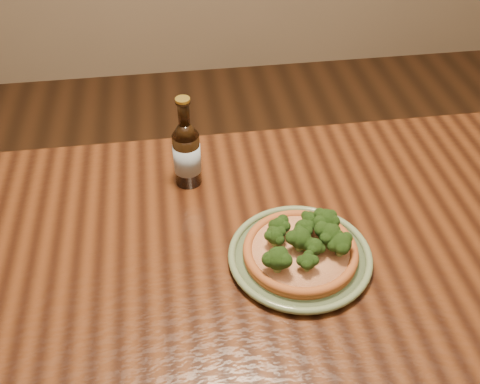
{
  "coord_description": "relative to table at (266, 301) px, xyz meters",
  "views": [
    {
      "loc": [
        -0.15,
        -0.58,
        1.55
      ],
      "look_at": [
        -0.03,
        0.25,
        0.82
      ],
      "focal_mm": 42.0,
      "sensor_mm": 36.0,
      "label": 1
    }
  ],
  "objects": [
    {
      "name": "pizza",
      "position": [
        0.07,
        0.02,
        0.12
      ],
      "size": [
        0.22,
        0.22,
        0.07
      ],
      "rotation": [
        0.0,
        0.0,
        -0.37
      ],
      "color": "#A15424",
      "rests_on": "plate"
    },
    {
      "name": "plate",
      "position": [
        0.06,
        0.02,
        0.1
      ],
      "size": [
        0.27,
        0.27,
        0.02
      ],
      "rotation": [
        0.0,
        0.0,
        0.24
      ],
      "color": "#617450",
      "rests_on": "table"
    },
    {
      "name": "table",
      "position": [
        0.0,
        0.0,
        0.0
      ],
      "size": [
        1.6,
        0.9,
        0.75
      ],
      "color": "#44210E",
      "rests_on": "ground"
    },
    {
      "name": "beer_bottle",
      "position": [
        -0.13,
        0.28,
        0.17
      ],
      "size": [
        0.06,
        0.06,
        0.21
      ],
      "rotation": [
        0.0,
        0.0,
        -0.38
      ],
      "color": "black",
      "rests_on": "table"
    }
  ]
}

